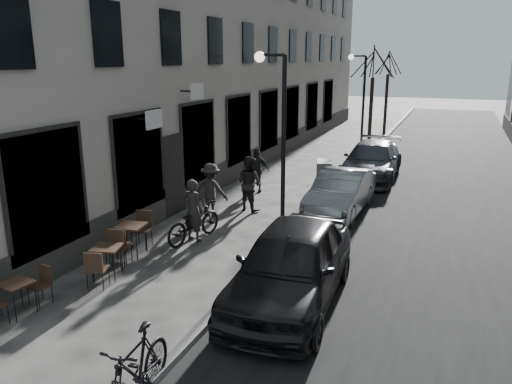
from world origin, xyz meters
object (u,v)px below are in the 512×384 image
Objects in this scene: tree_far at (389,62)px; bistro_set_c at (131,237)px; pedestrian_far at (256,170)px; streetlamp_near at (278,126)px; bistro_set_b at (107,259)px; car_far at (371,161)px; tree_near at (374,63)px; car_mid at (341,192)px; streetlamp_far at (360,95)px; moped at (136,372)px; pedestrian_near at (249,183)px; bicycle at (194,222)px; pedestrian_mid at (211,190)px; bistro_set_a at (17,295)px; car_near at (291,264)px; utility_cabinet at (324,181)px.

bistro_set_c is (-3.07, -23.68, -4.16)m from tree_far.
streetlamp_near is at bearing -83.81° from pedestrian_far.
bistro_set_b is 12.78m from car_far.
tree_near is 1.00× the size of tree_far.
pedestrian_far is 3.88m from car_mid.
car_far is at bearing -84.49° from tree_far.
moped is (0.52, -19.50, -2.57)m from streetlamp_far.
pedestrian_near is 0.35× the size of car_far.
car_far is (3.35, 9.25, 0.22)m from bicycle.
streetlamp_near reaches higher than pedestrian_mid.
car_mid is (1.17, -9.10, -2.47)m from streetlamp_far.
pedestrian_mid is at bearing 68.93° from pedestrian_near.
bicycle is at bearing -108.55° from pedestrian_far.
car_far is at bearing 59.46° from bistro_set_c.
pedestrian_near is (-1.79, -18.89, -3.75)m from tree_far.
bicycle is at bearing 49.27° from bistro_set_c.
pedestrian_far is (-0.36, 5.56, 0.29)m from bicycle.
pedestrian_far is at bearing 98.22° from moped.
streetlamp_far is at bearing 88.30° from bistro_set_a.
bistro_set_b is at bearing 84.19° from bistro_set_a.
streetlamp_far is 1.04× the size of car_near.
bistro_set_a is 0.33× the size of car_mid.
streetlamp_far is 3.27× the size of bistro_set_b.
moped reaches higher than bistro_set_c.
utility_cabinet is at bearing -100.22° from bicycle.
pedestrian_near is 2.41m from pedestrian_far.
streetlamp_far is 3.36m from tree_near.
bistro_set_a is 0.29× the size of car_near.
tree_near and tree_far have the same top height.
bistro_set_c is 1.82m from bicycle.
pedestrian_near reaches higher than pedestrian_mid.
car_near is 0.93× the size of car_far.
tree_far is (0.07, 21.00, 1.50)m from streetlamp_near.
bistro_set_a is 0.27× the size of car_far.
car_near is at bearing 129.29° from pedestrian_mid.
car_far is (-0.27, 11.69, -0.07)m from car_near.
tree_near is (0.07, 15.00, 1.50)m from streetlamp_near.
bistro_set_a is 7.17m from pedestrian_mid.
pedestrian_mid reaches higher than bistro_set_a.
pedestrian_far is at bearing 93.85° from bistro_set_a.
bistro_set_c is at bearing -97.39° from tree_far.
tree_near is 13.55m from pedestrian_near.
car_mid reaches higher than bicycle.
pedestrian_mid is at bearing -119.37° from car_far.
pedestrian_mid is at bearing 158.05° from streetlamp_near.
utility_cabinet is (3.00, 8.23, 0.25)m from bistro_set_b.
pedestrian_mid is at bearing -62.38° from bicycle.
bistro_set_c is 6.97m from car_mid.
streetlamp_near reaches higher than pedestrian_near.
pedestrian_far is 0.32× the size of car_far.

